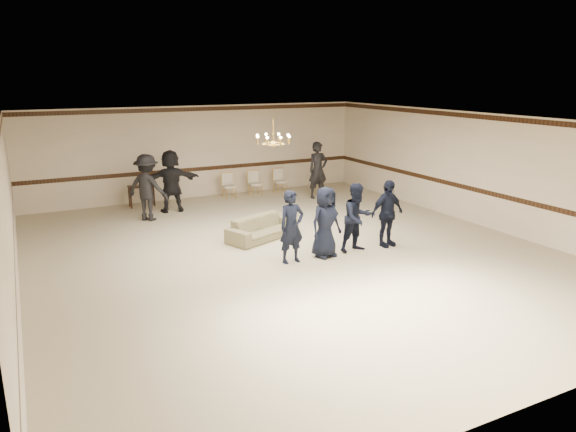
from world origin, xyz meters
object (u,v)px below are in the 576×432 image
(adult_left, at_px, (147,188))
(console_table, at_px, (142,196))
(adult_right, at_px, (318,170))
(banquet_chair_left, at_px, (229,186))
(chandelier, at_px, (273,131))
(settee, at_px, (262,228))
(boy_b, at_px, (325,222))
(boy_d, at_px, (387,213))
(banquet_chair_right, at_px, (280,181))
(boy_c, at_px, (357,218))
(boy_a, at_px, (292,227))
(banquet_chair_mid, at_px, (255,183))
(adult_mid, at_px, (171,181))

(adult_left, height_order, console_table, adult_left)
(adult_right, bearing_deg, banquet_chair_left, 155.38)
(chandelier, bearing_deg, settee, 113.99)
(boy_b, relative_size, settee, 0.84)
(banquet_chair_left, bearing_deg, boy_d, -74.73)
(settee, relative_size, banquet_chair_right, 2.30)
(boy_b, height_order, boy_c, same)
(boy_a, bearing_deg, banquet_chair_right, 62.74)
(chandelier, relative_size, settee, 0.46)
(boy_d, bearing_deg, banquet_chair_left, 97.63)
(banquet_chair_mid, bearing_deg, chandelier, -103.03)
(boy_b, relative_size, adult_left, 0.86)
(banquet_chair_mid, bearing_deg, adult_left, -153.07)
(boy_d, height_order, adult_right, adult_right)
(boy_a, distance_m, settee, 2.06)
(settee, height_order, banquet_chair_left, banquet_chair_left)
(boy_b, bearing_deg, banquet_chair_left, 77.01)
(adult_mid, bearing_deg, chandelier, 115.80)
(chandelier, xyz_separation_m, banquet_chair_mid, (1.77, 5.26, -2.43))
(boy_a, bearing_deg, settee, 82.42)
(console_table, bearing_deg, banquet_chair_left, -1.03)
(boy_b, distance_m, boy_c, 0.90)
(boy_b, distance_m, adult_left, 6.04)
(adult_right, relative_size, banquet_chair_right, 2.24)
(adult_left, distance_m, adult_mid, 1.14)
(settee, height_order, adult_left, adult_left)
(boy_c, relative_size, boy_d, 1.00)
(chandelier, height_order, settee, chandelier)
(adult_left, bearing_deg, adult_right, -133.37)
(boy_a, xyz_separation_m, banquet_chair_mid, (2.08, 6.87, -0.41))
(adult_mid, height_order, banquet_chair_right, adult_mid)
(banquet_chair_mid, bearing_deg, console_table, -177.31)
(console_table, bearing_deg, boy_d, -54.09)
(boy_c, xyz_separation_m, console_table, (-3.72, 7.07, -0.50))
(boy_d, bearing_deg, adult_right, 72.16)
(chandelier, bearing_deg, boy_d, -34.12)
(adult_right, bearing_deg, settee, -135.69)
(boy_c, distance_m, banquet_chair_left, 6.92)
(chandelier, height_order, adult_mid, chandelier)
(boy_b, relative_size, console_table, 2.03)
(settee, xyz_separation_m, console_table, (-2.07, 5.10, 0.05))
(boy_c, distance_m, banquet_chair_right, 7.00)
(boy_d, bearing_deg, console_table, 117.52)
(banquet_chair_right, bearing_deg, console_table, 178.62)
(banquet_chair_left, bearing_deg, boy_a, -96.92)
(boy_b, xyz_separation_m, adult_mid, (-2.10, 5.94, 0.14))
(boy_a, height_order, boy_d, same)
(adult_mid, xyz_separation_m, adult_right, (5.10, -0.40, 0.00))
(boy_c, bearing_deg, adult_left, 122.14)
(settee, relative_size, banquet_chair_left, 2.30)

